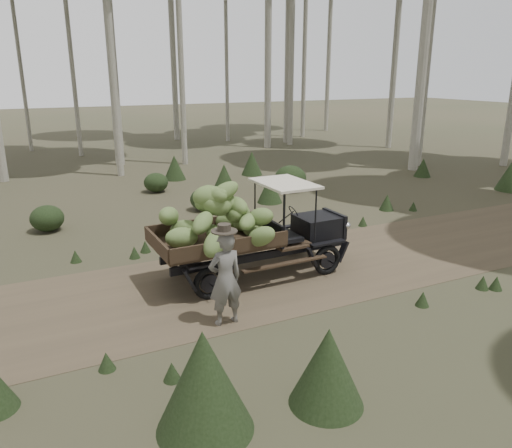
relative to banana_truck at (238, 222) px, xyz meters
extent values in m
plane|color=#473D2B|center=(2.40, -0.20, -1.28)|extent=(120.00, 120.00, 0.00)
cube|color=brown|center=(2.40, -0.20, -1.27)|extent=(70.00, 4.00, 0.01)
cube|color=black|center=(2.03, 0.03, -0.37)|extent=(0.92, 0.88, 0.50)
cube|color=black|center=(2.53, 0.04, -0.37)|extent=(0.11, 0.91, 0.56)
cube|color=black|center=(0.76, 0.01, -0.28)|extent=(0.09, 1.27, 0.50)
cube|color=#38281C|center=(-0.52, -0.01, -0.37)|extent=(2.57, 1.68, 0.07)
cube|color=#38281C|center=(-0.53, 0.81, -0.21)|extent=(2.55, 0.10, 0.29)
cube|color=#38281C|center=(-0.50, -0.83, -0.21)|extent=(2.55, 0.10, 0.29)
cube|color=#38281C|center=(-1.79, -0.03, -0.21)|extent=(0.08, 1.64, 0.29)
cube|color=beige|center=(1.15, 0.02, 0.74)|extent=(1.07, 1.56, 0.05)
cube|color=black|center=(0.43, 0.35, -0.71)|extent=(4.18, 0.16, 0.16)
cube|color=black|center=(0.44, -0.34, -0.71)|extent=(4.18, 0.16, 0.16)
torus|color=black|center=(1.83, 0.76, -0.93)|extent=(0.69, 0.14, 0.69)
torus|color=black|center=(1.86, -0.70, -0.93)|extent=(0.69, 0.14, 0.69)
torus|color=black|center=(-0.98, 0.71, -0.93)|extent=(0.69, 0.14, 0.69)
torus|color=black|center=(-0.96, -0.74, -0.93)|extent=(0.69, 0.14, 0.69)
sphere|color=beige|center=(2.59, 0.45, -0.32)|extent=(0.16, 0.16, 0.16)
sphere|color=beige|center=(2.61, -0.36, -0.32)|extent=(0.16, 0.16, 0.16)
ellipsoid|color=olive|center=(0.36, 0.02, -0.18)|extent=(0.54, 0.69, 0.48)
ellipsoid|color=olive|center=(0.16, 0.47, 0.19)|extent=(0.75, 0.88, 0.56)
ellipsoid|color=olive|center=(-0.30, 0.10, 0.48)|extent=(0.82, 0.90, 0.60)
ellipsoid|color=olive|center=(-0.44, 0.00, 0.63)|extent=(0.36, 0.81, 0.57)
ellipsoid|color=olive|center=(-1.10, 0.34, -0.10)|extent=(0.77, 0.89, 0.59)
ellipsoid|color=olive|center=(0.32, -0.46, 0.20)|extent=(0.70, 0.72, 0.50)
ellipsoid|color=olive|center=(-0.46, 0.14, 0.46)|extent=(0.83, 0.64, 0.57)
ellipsoid|color=olive|center=(-0.37, -0.11, 0.71)|extent=(0.84, 0.43, 0.62)
ellipsoid|color=olive|center=(-1.31, -0.18, -0.10)|extent=(0.73, 0.48, 0.47)
ellipsoid|color=olive|center=(-0.90, -0.31, 0.20)|extent=(0.77, 0.74, 0.56)
ellipsoid|color=olive|center=(-0.51, -0.07, 0.47)|extent=(0.82, 0.59, 0.62)
ellipsoid|color=olive|center=(-0.51, -0.05, 0.67)|extent=(0.48, 0.75, 0.39)
ellipsoid|color=olive|center=(0.23, 0.43, -0.16)|extent=(0.56, 0.91, 0.59)
ellipsoid|color=olive|center=(0.04, -0.43, 0.12)|extent=(0.71, 0.72, 0.38)
ellipsoid|color=olive|center=(-0.06, -0.12, 0.40)|extent=(0.42, 0.70, 0.43)
ellipsoid|color=olive|center=(-0.60, 0.08, 0.69)|extent=(0.47, 0.67, 0.40)
ellipsoid|color=olive|center=(-0.58, -0.14, -0.13)|extent=(0.37, 0.63, 0.46)
ellipsoid|color=olive|center=(-0.11, -0.11, 0.22)|extent=(0.39, 0.63, 0.47)
ellipsoid|color=olive|center=(-0.59, 0.15, 0.48)|extent=(0.85, 0.66, 0.42)
ellipsoid|color=olive|center=(-0.64, 0.04, 0.62)|extent=(0.73, 0.59, 0.48)
ellipsoid|color=olive|center=(0.06, 0.57, -0.14)|extent=(0.85, 0.86, 0.56)
ellipsoid|color=olive|center=(-1.37, 0.47, 0.19)|extent=(0.74, 0.88, 0.56)
ellipsoid|color=olive|center=(-0.87, -0.88, -0.06)|extent=(0.86, 0.82, 0.69)
ellipsoid|color=olive|center=(0.13, -0.86, -0.08)|extent=(0.74, 0.82, 0.64)
imported|color=#63605A|center=(-1.05, -1.81, -0.41)|extent=(0.65, 0.44, 1.73)
cylinder|color=#342D24|center=(-1.05, -1.81, 0.48)|extent=(0.48, 0.48, 0.02)
cylinder|color=#342D24|center=(-1.05, -1.81, 0.53)|extent=(0.24, 0.24, 0.14)
cone|color=#233319|center=(1.86, 10.77, -0.77)|extent=(0.92, 0.92, 1.03)
cone|color=#233319|center=(6.67, 3.01, -1.01)|extent=(0.48, 0.48, 0.53)
ellipsoid|color=#233319|center=(-3.52, 5.45, -0.90)|extent=(0.93, 0.93, 0.74)
cone|color=#233319|center=(3.68, 5.58, -0.79)|extent=(0.88, 0.88, 0.97)
cone|color=#233319|center=(2.94, 7.92, -0.77)|extent=(0.92, 0.92, 1.02)
ellipsoid|color=#233319|center=(0.54, 8.84, -0.91)|extent=(0.91, 0.91, 0.72)
ellipsoid|color=#233319|center=(1.27, 5.63, -0.91)|extent=(0.90, 0.90, 0.72)
cone|color=#233319|center=(-0.70, -4.53, -0.70)|extent=(1.03, 1.03, 1.15)
ellipsoid|color=#233319|center=(5.19, 6.80, -0.78)|extent=(1.21, 1.21, 0.97)
cone|color=#233319|center=(11.69, 6.65, -0.88)|extent=(0.72, 0.72, 0.80)
cone|color=#233319|center=(-2.37, -4.28, -0.58)|extent=(1.26, 1.26, 1.39)
cone|color=#233319|center=(5.21, 10.25, -0.76)|extent=(0.93, 0.93, 1.03)
cone|color=#233319|center=(0.24, 2.52, -1.13)|extent=(0.27, 0.27, 0.30)
cone|color=#233319|center=(1.33, 1.93, -1.13)|extent=(0.27, 0.27, 0.30)
cone|color=#233319|center=(-1.45, 2.52, -1.13)|extent=(0.27, 0.27, 0.30)
cone|color=#233319|center=(4.87, 1.92, -1.13)|extent=(0.27, 0.27, 0.30)
cone|color=#233319|center=(-3.12, 2.56, -1.13)|extent=(0.27, 0.27, 0.30)
cone|color=#233319|center=(7.41, 2.57, -1.13)|extent=(0.27, 0.27, 0.30)
cone|color=#233319|center=(2.65, -2.84, -1.13)|extent=(0.27, 0.27, 0.30)
cone|color=#233319|center=(-3.26, -2.38, -1.13)|extent=(0.27, 0.27, 0.30)
cone|color=#233319|center=(-2.44, -3.08, -1.13)|extent=(0.27, 0.27, 0.30)
cone|color=#233319|center=(4.59, -2.93, -1.13)|extent=(0.27, 0.27, 0.30)
cone|color=#233319|center=(4.36, -2.79, -1.13)|extent=(0.27, 0.27, 0.30)
cone|color=#233319|center=(-1.79, 2.22, -1.13)|extent=(0.27, 0.27, 0.30)
cone|color=#233319|center=(3.44, 2.31, -1.13)|extent=(0.27, 0.27, 0.30)
cone|color=#233319|center=(0.48, 2.32, -1.13)|extent=(0.27, 0.27, 0.30)
camera|label=1|loc=(-4.11, -9.35, 3.09)|focal=35.00mm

